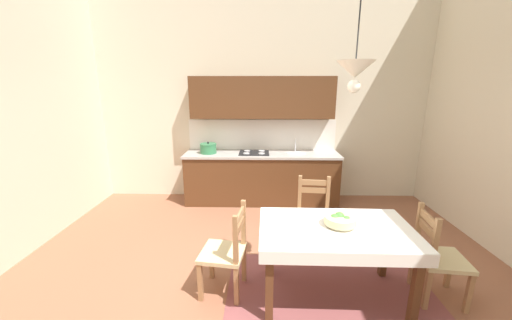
# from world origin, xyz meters

# --- Properties ---
(ground_plane) EXTENTS (6.41, 6.04, 0.10)m
(ground_plane) POSITION_xyz_m (0.00, 0.00, -0.05)
(ground_plane) COLOR #935B42
(wall_back) EXTENTS (6.41, 0.12, 4.19)m
(wall_back) POSITION_xyz_m (0.00, 2.78, 2.10)
(wall_back) COLOR beige
(wall_back) RESTS_ON ground_plane
(area_rug) EXTENTS (2.10, 1.60, 0.01)m
(area_rug) POSITION_xyz_m (0.71, -0.13, 0.00)
(area_rug) COLOR #8B4A4B
(area_rug) RESTS_ON ground_plane
(kitchen_cabinetry) EXTENTS (2.70, 0.63, 2.20)m
(kitchen_cabinetry) POSITION_xyz_m (-0.01, 2.45, 0.86)
(kitchen_cabinetry) COLOR #56331C
(kitchen_cabinetry) RESTS_ON ground_plane
(dining_table) EXTENTS (1.46, 0.89, 0.75)m
(dining_table) POSITION_xyz_m (0.71, -0.03, 0.62)
(dining_table) COLOR #56331C
(dining_table) RESTS_ON ground_plane
(dining_chair_kitchen_side) EXTENTS (0.46, 0.46, 0.93)m
(dining_chair_kitchen_side) POSITION_xyz_m (0.66, 0.86, 0.44)
(dining_chair_kitchen_side) COLOR #D1BC89
(dining_chair_kitchen_side) RESTS_ON ground_plane
(dining_chair_window_side) EXTENTS (0.46, 0.46, 0.93)m
(dining_chair_window_side) POSITION_xyz_m (1.70, -0.03, 0.44)
(dining_chair_window_side) COLOR #D1BC89
(dining_chair_window_side) RESTS_ON ground_plane
(dining_chair_tv_side) EXTENTS (0.47, 0.47, 0.93)m
(dining_chair_tv_side) POSITION_xyz_m (-0.35, 0.02, 0.44)
(dining_chair_tv_side) COLOR #D1BC89
(dining_chair_tv_side) RESTS_ON ground_plane
(fruit_bowl) EXTENTS (0.30, 0.30, 0.12)m
(fruit_bowl) POSITION_xyz_m (0.75, 0.00, 0.81)
(fruit_bowl) COLOR beige
(fruit_bowl) RESTS_ON dining_table
(pendant_lamp) EXTENTS (0.32, 0.32, 0.80)m
(pendant_lamp) POSITION_xyz_m (0.77, 0.00, 2.17)
(pendant_lamp) COLOR black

